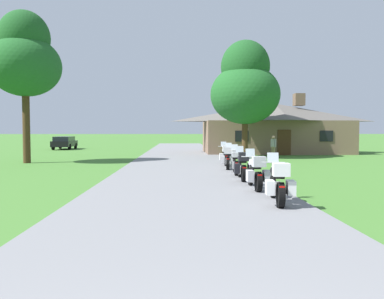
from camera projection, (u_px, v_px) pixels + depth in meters
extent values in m
plane|color=#42752D|center=(183.00, 166.00, 21.39)|extent=(500.00, 500.00, 0.00)
cube|color=slate|center=(183.00, 169.00, 19.39)|extent=(6.40, 80.00, 0.06)
cylinder|color=black|center=(273.00, 186.00, 10.82)|extent=(0.18, 0.65, 0.64)
cylinder|color=black|center=(281.00, 195.00, 9.39)|extent=(0.23, 0.65, 0.64)
cube|color=silver|center=(277.00, 188.00, 10.08)|extent=(0.32, 0.59, 0.30)
ellipsoid|color=black|center=(275.00, 171.00, 10.32)|extent=(0.36, 0.55, 0.26)
cube|color=black|center=(278.00, 176.00, 9.86)|extent=(0.34, 0.55, 0.10)
cylinder|color=silver|center=(273.00, 162.00, 10.75)|extent=(0.66, 0.11, 0.03)
cylinder|color=silver|center=(273.00, 174.00, 10.80)|extent=(0.09, 0.24, 0.73)
cube|color=#B2BCC6|center=(273.00, 157.00, 10.84)|extent=(0.33, 0.15, 0.27)
sphere|color=silver|center=(273.00, 167.00, 10.75)|extent=(0.11, 0.11, 0.11)
cube|color=silver|center=(281.00, 170.00, 9.31)|extent=(0.44, 0.40, 0.32)
cube|color=red|center=(282.00, 187.00, 9.16)|extent=(0.14, 0.05, 0.06)
cylinder|color=silver|center=(284.00, 197.00, 9.70)|extent=(0.13, 0.55, 0.07)
cube|color=silver|center=(270.00, 187.00, 9.45)|extent=(0.25, 0.42, 0.36)
cube|color=silver|center=(291.00, 188.00, 9.41)|extent=(0.25, 0.42, 0.36)
cylinder|color=black|center=(250.00, 176.00, 13.29)|extent=(0.12, 0.64, 0.64)
cylinder|color=black|center=(258.00, 182.00, 11.85)|extent=(0.16, 0.64, 0.64)
cube|color=silver|center=(254.00, 177.00, 12.54)|extent=(0.27, 0.56, 0.30)
ellipsoid|color=silver|center=(253.00, 163.00, 12.78)|extent=(0.31, 0.52, 0.26)
cube|color=black|center=(256.00, 167.00, 12.33)|extent=(0.29, 0.52, 0.10)
cylinder|color=silver|center=(251.00, 157.00, 13.21)|extent=(0.66, 0.04, 0.03)
cylinder|color=silver|center=(250.00, 166.00, 13.27)|extent=(0.06, 0.24, 0.73)
cube|color=#B2BCC6|center=(250.00, 152.00, 13.31)|extent=(0.32, 0.11, 0.27)
sphere|color=silver|center=(251.00, 161.00, 13.22)|extent=(0.11, 0.11, 0.11)
cube|color=#B7B7BC|center=(259.00, 162.00, 11.77)|extent=(0.41, 0.37, 0.32)
cube|color=red|center=(260.00, 175.00, 11.62)|extent=(0.14, 0.03, 0.06)
cylinder|color=silver|center=(261.00, 183.00, 12.18)|extent=(0.08, 0.55, 0.07)
cube|color=#B7B7BC|center=(250.00, 176.00, 11.88)|extent=(0.21, 0.40, 0.36)
cube|color=#B7B7BC|center=(266.00, 176.00, 11.90)|extent=(0.21, 0.40, 0.36)
cylinder|color=black|center=(240.00, 169.00, 15.64)|extent=(0.14, 0.64, 0.64)
cylinder|color=black|center=(244.00, 173.00, 14.20)|extent=(0.19, 0.65, 0.64)
cube|color=silver|center=(242.00, 170.00, 14.90)|extent=(0.29, 0.57, 0.30)
ellipsoid|color=black|center=(241.00, 158.00, 15.14)|extent=(0.33, 0.53, 0.26)
cube|color=black|center=(242.00, 161.00, 14.68)|extent=(0.31, 0.53, 0.10)
cylinder|color=silver|center=(240.00, 153.00, 15.57)|extent=(0.66, 0.07, 0.03)
cylinder|color=silver|center=(240.00, 161.00, 15.62)|extent=(0.07, 0.24, 0.73)
cube|color=#B2BCC6|center=(240.00, 149.00, 15.66)|extent=(0.33, 0.13, 0.27)
sphere|color=silver|center=(240.00, 156.00, 15.57)|extent=(0.11, 0.11, 0.11)
cube|color=black|center=(244.00, 157.00, 14.12)|extent=(0.42, 0.38, 0.32)
cube|color=red|center=(245.00, 168.00, 13.97)|extent=(0.14, 0.04, 0.06)
cylinder|color=silver|center=(246.00, 175.00, 14.53)|extent=(0.10, 0.55, 0.07)
cube|color=black|center=(237.00, 168.00, 14.25)|extent=(0.22, 0.41, 0.36)
cube|color=black|center=(251.00, 168.00, 14.24)|extent=(0.22, 0.41, 0.36)
cylinder|color=black|center=(234.00, 165.00, 17.66)|extent=(0.16, 0.65, 0.64)
cylinder|color=black|center=(236.00, 168.00, 16.22)|extent=(0.21, 0.65, 0.64)
cube|color=silver|center=(235.00, 165.00, 16.92)|extent=(0.31, 0.58, 0.30)
ellipsoid|color=orange|center=(235.00, 155.00, 17.16)|extent=(0.34, 0.54, 0.26)
cube|color=black|center=(236.00, 158.00, 16.70)|extent=(0.32, 0.54, 0.10)
cylinder|color=silver|center=(234.00, 150.00, 17.59)|extent=(0.66, 0.09, 0.03)
cylinder|color=silver|center=(234.00, 157.00, 17.64)|extent=(0.08, 0.24, 0.73)
cube|color=#B2BCC6|center=(234.00, 147.00, 17.68)|extent=(0.33, 0.14, 0.27)
sphere|color=silver|center=(234.00, 153.00, 17.59)|extent=(0.11, 0.11, 0.11)
cube|color=#B7B7BC|center=(237.00, 153.00, 16.14)|extent=(0.43, 0.39, 0.32)
cube|color=red|center=(237.00, 163.00, 15.99)|extent=(0.14, 0.04, 0.06)
cylinder|color=silver|center=(239.00, 170.00, 16.54)|extent=(0.12, 0.55, 0.07)
cylinder|color=black|center=(229.00, 161.00, 20.06)|extent=(0.21, 0.65, 0.64)
cylinder|color=black|center=(228.00, 163.00, 18.63)|extent=(0.25, 0.66, 0.64)
cube|color=silver|center=(228.00, 161.00, 19.32)|extent=(0.34, 0.59, 0.30)
ellipsoid|color=maroon|center=(228.00, 152.00, 19.55)|extent=(0.38, 0.56, 0.26)
cube|color=black|center=(228.00, 154.00, 19.10)|extent=(0.36, 0.56, 0.10)
cylinder|color=silver|center=(229.00, 148.00, 19.98)|extent=(0.66, 0.13, 0.03)
cylinder|color=silver|center=(229.00, 154.00, 20.04)|extent=(0.10, 0.24, 0.73)
cube|color=#B2BCC6|center=(229.00, 145.00, 20.07)|extent=(0.33, 0.16, 0.27)
sphere|color=silver|center=(229.00, 151.00, 19.99)|extent=(0.11, 0.11, 0.11)
cube|color=#B7B7BC|center=(228.00, 151.00, 18.55)|extent=(0.45, 0.42, 0.32)
cube|color=red|center=(228.00, 159.00, 18.40)|extent=(0.14, 0.05, 0.06)
cylinder|color=silver|center=(231.00, 165.00, 18.93)|extent=(0.15, 0.55, 0.07)
cube|color=#B7B7BC|center=(223.00, 160.00, 18.70)|extent=(0.26, 0.43, 0.36)
cube|color=#B7B7BC|center=(233.00, 160.00, 18.64)|extent=(0.26, 0.43, 0.36)
cylinder|color=black|center=(224.00, 158.00, 22.21)|extent=(0.12, 0.64, 0.64)
cylinder|color=black|center=(226.00, 160.00, 20.77)|extent=(0.17, 0.64, 0.64)
cube|color=silver|center=(225.00, 158.00, 21.47)|extent=(0.27, 0.57, 0.30)
ellipsoid|color=black|center=(224.00, 150.00, 21.71)|extent=(0.31, 0.53, 0.26)
cube|color=black|center=(225.00, 152.00, 21.25)|extent=(0.29, 0.53, 0.10)
cylinder|color=silver|center=(224.00, 146.00, 22.14)|extent=(0.66, 0.05, 0.03)
cylinder|color=silver|center=(224.00, 152.00, 22.19)|extent=(0.07, 0.24, 0.73)
cube|color=#B2BCC6|center=(224.00, 144.00, 22.23)|extent=(0.32, 0.12, 0.27)
sphere|color=silver|center=(224.00, 149.00, 22.14)|extent=(0.11, 0.11, 0.11)
cube|color=silver|center=(226.00, 149.00, 20.69)|extent=(0.41, 0.37, 0.32)
cube|color=red|center=(227.00, 156.00, 20.54)|extent=(0.14, 0.03, 0.06)
cylinder|color=silver|center=(228.00, 161.00, 21.10)|extent=(0.08, 0.55, 0.07)
cube|color=silver|center=(221.00, 157.00, 20.81)|extent=(0.21, 0.40, 0.36)
cube|color=silver|center=(231.00, 157.00, 20.82)|extent=(0.21, 0.40, 0.36)
cube|color=brown|center=(274.00, 137.00, 34.22)|extent=(12.57, 6.64, 2.87)
pyramid|color=#5B5651|center=(274.00, 112.00, 34.11)|extent=(13.33, 7.03, 1.63)
cube|color=brown|center=(299.00, 100.00, 34.14)|extent=(0.90, 0.90, 1.10)
cube|color=#472D19|center=(284.00, 142.00, 30.90)|extent=(1.10, 0.08, 2.10)
cube|color=black|center=(242.00, 136.00, 30.74)|extent=(1.10, 0.06, 0.90)
cube|color=black|center=(326.00, 136.00, 31.00)|extent=(1.10, 0.06, 0.90)
cylinder|color=#75664C|center=(274.00, 153.00, 27.11)|extent=(0.14, 0.14, 0.86)
cylinder|color=#75664C|center=(272.00, 152.00, 27.26)|extent=(0.14, 0.14, 0.86)
cube|color=gray|center=(273.00, 143.00, 27.15)|extent=(0.36, 0.42, 0.56)
cylinder|color=gray|center=(276.00, 143.00, 26.95)|extent=(0.09, 0.09, 0.58)
cylinder|color=gray|center=(271.00, 143.00, 27.35)|extent=(0.09, 0.09, 0.58)
sphere|color=tan|center=(273.00, 137.00, 27.13)|extent=(0.21, 0.21, 0.21)
cylinder|color=#422D19|center=(26.00, 125.00, 23.20)|extent=(0.44, 0.44, 4.77)
ellipsoid|color=#1E5623|center=(25.00, 66.00, 23.03)|extent=(4.35, 4.35, 3.70)
ellipsoid|color=#1B4E20|center=(24.00, 37.00, 22.94)|extent=(3.05, 3.05, 3.26)
cylinder|color=#422D19|center=(245.00, 136.00, 27.93)|extent=(0.44, 0.44, 3.27)
ellipsoid|color=#1E5623|center=(245.00, 95.00, 27.78)|extent=(5.14, 5.14, 4.37)
ellipsoid|color=#1B4E20|center=(245.00, 67.00, 27.68)|extent=(3.60, 3.60, 3.86)
cube|color=black|center=(65.00, 144.00, 41.07)|extent=(2.08, 4.69, 0.60)
cube|color=black|center=(64.00, 139.00, 40.84)|extent=(1.79, 3.30, 0.48)
cylinder|color=black|center=(60.00, 146.00, 42.43)|extent=(0.25, 0.65, 0.64)
cylinder|color=black|center=(76.00, 146.00, 42.58)|extent=(0.25, 0.65, 0.64)
cylinder|color=black|center=(53.00, 147.00, 39.59)|extent=(0.25, 0.65, 0.64)
cylinder|color=black|center=(70.00, 147.00, 39.74)|extent=(0.25, 0.65, 0.64)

